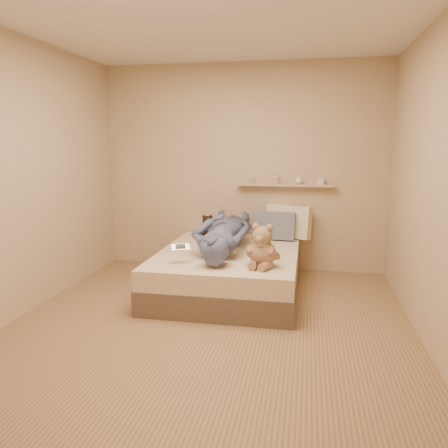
% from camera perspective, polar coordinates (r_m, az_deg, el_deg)
% --- Properties ---
extents(room, '(3.80, 3.80, 3.80)m').
position_cam_1_polar(room, '(3.75, -1.89, 5.77)').
color(room, '#99734F').
rests_on(room, ground).
extents(bed, '(1.50, 1.90, 0.45)m').
position_cam_1_polar(bed, '(4.85, 0.63, -6.13)').
color(bed, brown).
rests_on(bed, floor).
extents(game_console, '(0.19, 0.14, 0.06)m').
position_cam_1_polar(game_console, '(4.28, -5.71, -3.06)').
color(game_console, silver).
rests_on(game_console, bed).
extents(teddy_bear, '(0.34, 0.34, 0.42)m').
position_cam_1_polar(teddy_bear, '(4.15, 5.03, -3.28)').
color(teddy_bear, '#966D52').
rests_on(teddy_bear, bed).
extents(dark_plush, '(0.19, 0.19, 0.29)m').
position_cam_1_polar(dark_plush, '(5.46, -2.19, -0.48)').
color(dark_plush, black).
rests_on(dark_plush, bed).
extents(pillow_cream, '(0.59, 0.38, 0.42)m').
position_cam_1_polar(pillow_cream, '(5.49, 8.42, 0.30)').
color(pillow_cream, beige).
rests_on(pillow_cream, bed).
extents(pillow_grey, '(0.52, 0.25, 0.36)m').
position_cam_1_polar(pillow_grey, '(5.37, 6.60, -0.22)').
color(pillow_grey, slate).
rests_on(pillow_grey, bed).
extents(person, '(0.70, 1.71, 0.40)m').
position_cam_1_polar(person, '(4.81, -0.07, -0.99)').
color(person, '#4E5C7B').
rests_on(person, bed).
extents(wall_shelf, '(1.20, 0.12, 0.03)m').
position_cam_1_polar(wall_shelf, '(5.51, 8.01, 5.07)').
color(wall_shelf, tan).
rests_on(wall_shelf, wall_back).
extents(shelf_bottles, '(0.94, 0.10, 0.14)m').
position_cam_1_polar(shelf_bottles, '(5.50, 9.17, 5.71)').
color(shelf_bottles, '#AD9E94').
rests_on(shelf_bottles, wall_shelf).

